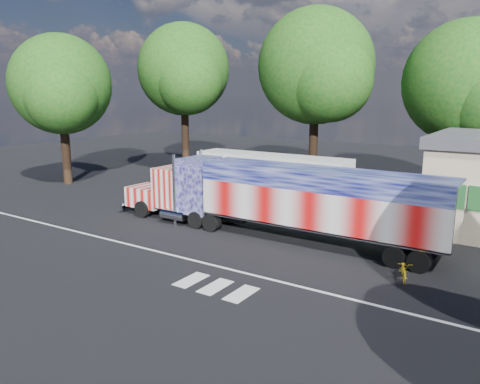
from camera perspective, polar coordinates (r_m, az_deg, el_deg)
The scene contains 10 objects.
ground at distance 24.29m, azimuth -3.91°, elevation -5.62°, with size 100.00×100.00×0.00m, color black.
lane_markings at distance 20.51m, azimuth -6.51°, elevation -9.03°, with size 30.00×2.67×0.01m.
semi_truck at distance 23.96m, azimuth 4.53°, elevation -0.70°, with size 19.03×3.01×4.06m.
coach_bus at distance 32.16m, azimuth 3.81°, elevation 1.79°, with size 11.05×2.57×3.21m.
woman at distance 28.72m, azimuth -11.51°, elevation -1.45°, with size 0.57×0.38×1.57m, color slate.
bicycle at distance 20.00m, azimuth 19.36°, elevation -8.96°, with size 0.54×1.56×0.82m, color gold.
tree_w_a at distance 40.46m, azimuth -20.94°, elevation 12.07°, with size 8.28×7.88×11.95m.
tree_n_mid at distance 38.15m, azimuth 9.40°, elevation 14.80°, with size 9.48×9.03×13.90m.
tree_nw_a at distance 44.66m, azimuth -6.77°, elevation 14.53°, with size 8.83×8.41×13.67m.
tree_ne_a at distance 35.67m, azimuth 26.06°, elevation 11.86°, with size 8.74×8.32×12.22m.
Camera 1 is at (14.09, -18.39, 7.32)m, focal length 35.00 mm.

